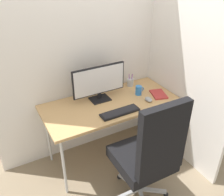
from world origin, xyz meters
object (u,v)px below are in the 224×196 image
object	(u,v)px
monitor	(99,82)
notebook	(159,94)
office_chair	(149,154)
keyboard	(120,112)
pen_holder	(130,82)
coffee_mug	(139,90)
mouse	(149,99)

from	to	relation	value
monitor	notebook	size ratio (longest dim) A/B	2.76
office_chair	notebook	bearing A→B (deg)	47.15
keyboard	pen_holder	size ratio (longest dim) A/B	2.65
office_chair	pen_holder	bearing A→B (deg)	66.69
keyboard	notebook	bearing A→B (deg)	10.91
keyboard	notebook	size ratio (longest dim) A/B	1.92
coffee_mug	pen_holder	bearing A→B (deg)	81.73
keyboard	office_chair	bearing A→B (deg)	-90.73
notebook	keyboard	bearing A→B (deg)	-152.29
coffee_mug	keyboard	bearing A→B (deg)	-148.81
monitor	notebook	world-z (taller)	monitor
pen_holder	coffee_mug	world-z (taller)	pen_holder
monitor	pen_holder	bearing A→B (deg)	13.14
mouse	coffee_mug	bearing A→B (deg)	95.62
mouse	notebook	distance (m)	0.19
office_chair	mouse	world-z (taller)	office_chair
keyboard	mouse	size ratio (longest dim) A/B	4.05
office_chair	coffee_mug	xyz separation A→B (m)	(0.39, 0.74, 0.18)
keyboard	coffee_mug	world-z (taller)	coffee_mug
office_chair	coffee_mug	world-z (taller)	office_chair
office_chair	notebook	size ratio (longest dim) A/B	5.57
keyboard	notebook	distance (m)	0.58
monitor	coffee_mug	xyz separation A→B (m)	(0.44, -0.12, -0.16)
office_chair	keyboard	bearing A→B (deg)	89.27
monitor	keyboard	distance (m)	0.41
pen_holder	monitor	bearing A→B (deg)	-166.86
mouse	coffee_mug	xyz separation A→B (m)	(-0.01, 0.17, 0.03)
mouse	coffee_mug	distance (m)	0.18
pen_holder	notebook	world-z (taller)	pen_holder
mouse	pen_holder	xyz separation A→B (m)	(0.02, 0.40, 0.03)
mouse	pen_holder	size ratio (longest dim) A/B	0.65
office_chair	notebook	xyz separation A→B (m)	(0.58, 0.62, 0.14)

